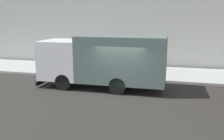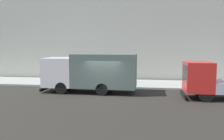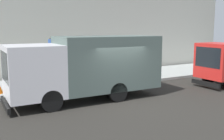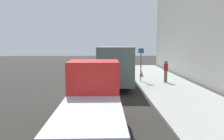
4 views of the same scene
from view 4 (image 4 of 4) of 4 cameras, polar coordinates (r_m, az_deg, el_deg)
ground at (r=15.88m, az=-3.77°, el=-4.75°), size 80.00×80.00×0.00m
sidewalk at (r=16.49m, az=14.54°, el=-4.25°), size 4.34×30.00×0.15m
building_facade at (r=17.20m, az=23.78°, el=11.34°), size 0.50×30.00×9.41m
large_utility_truck at (r=16.78m, az=0.63°, el=1.51°), size 2.47×7.18×2.96m
small_flatbed_truck at (r=8.14m, az=-5.10°, el=-7.72°), size 2.03×5.61×2.50m
pedestrian_walking at (r=17.84m, az=13.67°, el=-0.19°), size 0.39×0.39×1.70m
traffic_cone_orange at (r=20.72m, az=7.57°, el=-0.83°), size 0.39×0.39×0.56m
street_sign_post at (r=18.04m, az=7.46°, el=2.18°), size 0.44×0.08×2.69m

